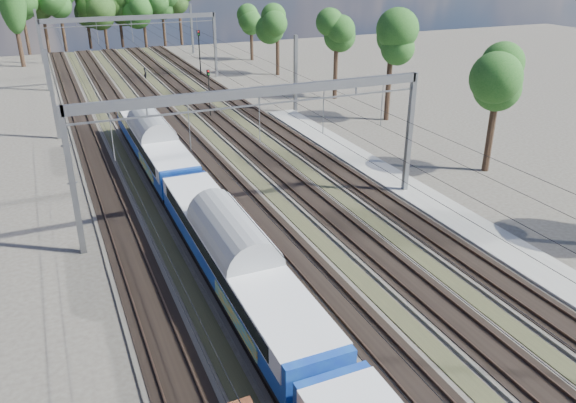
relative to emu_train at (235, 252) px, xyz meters
name	(u,v)px	position (x,y,z in m)	size (l,w,h in m)	color
track_bed	(202,152)	(4.50, 23.08, -2.48)	(21.00, 130.00, 0.34)	#47423A
platform	(506,248)	(16.50, -1.92, -2.43)	(3.00, 70.00, 0.30)	gray
catenary	(180,67)	(4.83, 30.76, 3.82)	(25.65, 130.00, 9.00)	slate
tree_belt	(172,11)	(12.53, 67.25, 5.80)	(39.81, 102.53, 12.22)	black
emu_train	(235,252)	(0.00, 0.00, 0.00)	(3.00, 63.45, 4.39)	black
worker	(145,74)	(6.02, 58.06, -1.73)	(0.62, 0.41, 1.70)	black
signal_near	(209,88)	(8.74, 34.62, 0.71)	(0.37, 0.34, 5.20)	black
signal_far	(199,47)	(14.02, 57.60, 1.53)	(0.44, 0.40, 6.50)	black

